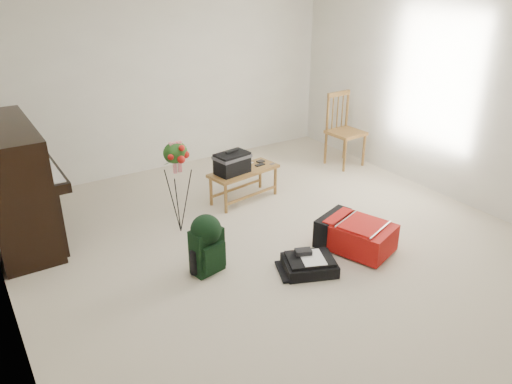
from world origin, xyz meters
TOP-DOWN VIEW (x-y plane):
  - floor at (0.00, 0.00)m, footprint 5.00×5.50m
  - wall_back at (0.00, 2.75)m, footprint 5.00×0.04m
  - wall_right at (2.50, 0.00)m, footprint 0.04×5.50m
  - piano at (-2.19, 1.60)m, footprint 0.71×1.50m
  - bench at (0.17, 1.18)m, footprint 0.93×0.49m
  - dining_chair at (2.14, 1.46)m, footprint 0.48×0.48m
  - red_suitcase at (0.62, -0.40)m, footprint 0.69×0.85m
  - black_duffel at (-0.02, -0.52)m, footprint 0.59×0.54m
  - green_backpack at (-0.84, -0.01)m, footprint 0.33×0.30m
  - flower_stand at (-0.72, 0.85)m, footprint 0.35×0.35m

SIDE VIEW (x-z plane):
  - floor at x=0.00m, z-range -0.01..0.01m
  - black_duffel at x=-0.02m, z-range -0.03..0.17m
  - red_suitcase at x=0.62m, z-range 0.01..0.32m
  - green_backpack at x=-0.84m, z-range 0.03..0.62m
  - bench at x=0.17m, z-range 0.14..0.82m
  - dining_chair at x=2.14m, z-range -0.01..1.03m
  - flower_stand at x=-0.72m, z-range -0.01..1.05m
  - piano at x=-2.19m, z-range -0.03..1.22m
  - wall_back at x=0.00m, z-range 0.00..2.50m
  - wall_right at x=2.50m, z-range 0.00..2.50m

